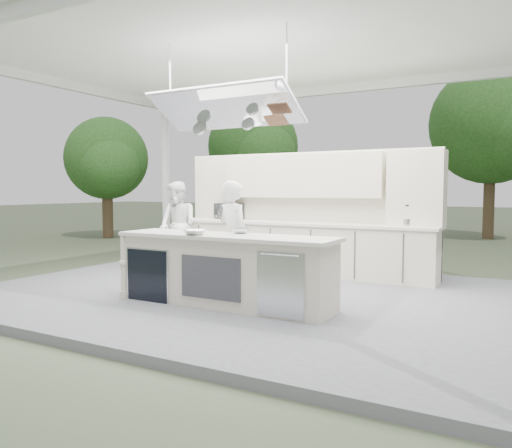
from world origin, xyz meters
The scene contains 12 objects.
ground centered at (0.00, 0.00, 0.00)m, with size 90.00×90.00×0.00m, color #434B33.
stage_deck centered at (0.00, 0.00, 0.06)m, with size 8.00×6.00×0.12m, color slate.
tent centered at (0.00, -0.01, 3.71)m, with size 8.20×6.20×3.86m.
demo_island centered at (0.18, -0.91, 0.60)m, with size 3.10×0.79×0.95m.
back_counter centered at (0.00, 1.90, 0.60)m, with size 5.08×0.72×0.95m.
back_wall_unit centered at (0.44, 2.11, 1.57)m, with size 5.05×0.48×2.25m.
tree_cluster centered at (-0.16, 9.77, 3.29)m, with size 19.55×9.40×5.85m.
head_chef centered at (-0.05, -0.27, 0.96)m, with size 0.61×0.40×1.68m, color white.
sous_chef centered at (-2.31, 1.30, 0.98)m, with size 0.83×0.65×1.71m, color white.
toaster_oven centered at (-1.60, 2.08, 1.23)m, with size 0.57×0.39×0.32m, color silver.
bowl_large centered at (-0.12, -1.15, 1.11)m, with size 0.29×0.29×0.07m, color silver.
bowl_small centered at (0.29, -0.65, 1.11)m, with size 0.23×0.23×0.07m, color #B9BCC0.
Camera 1 is at (3.79, -6.51, 1.68)m, focal length 35.00 mm.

